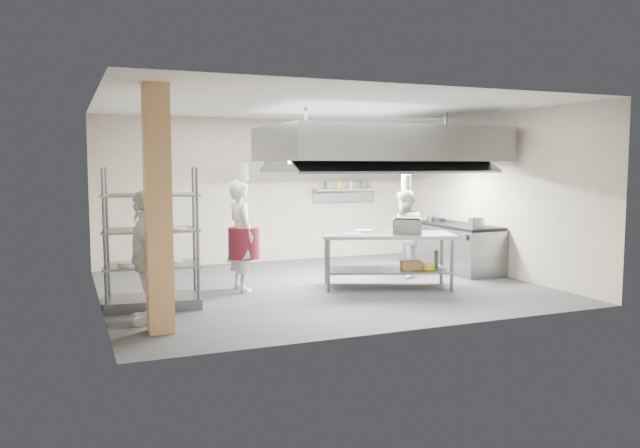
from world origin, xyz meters
name	(u,v)px	position (x,y,z in m)	size (l,w,h in m)	color
floor	(320,286)	(0.00, 0.00, 0.00)	(7.00, 7.00, 0.00)	#272729
ceiling	(320,106)	(0.00, 0.00, 3.00)	(7.00, 7.00, 0.00)	silver
wall_back	(266,191)	(0.00, 3.00, 1.50)	(7.00, 7.00, 0.00)	gray
wall_left	(97,202)	(-3.50, 0.00, 1.50)	(6.00, 6.00, 0.00)	gray
wall_right	(493,194)	(3.50, 0.00, 1.50)	(6.00, 6.00, 0.00)	gray
column	(158,210)	(-2.90, -1.90, 1.50)	(0.30, 0.30, 3.00)	tan
exhaust_hood	(379,145)	(1.30, 0.40, 2.40)	(4.00, 2.50, 0.60)	gray
hood_strip_a	(333,162)	(0.40, 0.40, 2.08)	(1.60, 0.12, 0.04)	white
hood_strip_b	(422,163)	(2.20, 0.40, 2.08)	(1.60, 0.12, 0.04)	white
wall_shelf	(347,190)	(1.80, 2.84, 1.50)	(1.50, 0.28, 0.04)	gray
island	(387,260)	(1.00, -0.49, 0.46)	(2.16, 0.90, 0.91)	gray
island_worktop	(387,235)	(1.00, -0.49, 0.88)	(2.16, 0.90, 0.06)	gray
island_undershelf	(387,270)	(1.00, -0.49, 0.30)	(1.99, 0.81, 0.04)	slate
pass_rack	(152,238)	(-2.80, -0.47, 1.00)	(1.34, 0.78, 2.01)	gray
cooking_range	(457,249)	(3.08, 0.50, 0.42)	(0.80, 2.00, 0.84)	slate
range_top	(458,226)	(3.08, 0.50, 0.87)	(0.78, 1.96, 0.06)	black
chef_head	(241,236)	(-1.31, 0.18, 0.90)	(0.66, 0.43, 1.80)	white
chef_line	(405,234)	(1.75, 0.23, 0.80)	(0.77, 0.60, 1.59)	silver
chef_plating	(145,257)	(-3.00, -1.36, 0.86)	(1.01, 0.42, 1.72)	white
griddle	(407,226)	(1.33, -0.57, 1.03)	(0.48, 0.37, 0.23)	gray
wicker_basket	(411,265)	(1.33, -0.72, 0.39)	(0.32, 0.22, 0.14)	olive
stockpot	(476,223)	(2.96, -0.24, 1.00)	(0.28, 0.28, 0.19)	gray
plate_stack	(152,263)	(-2.80, -0.47, 0.64)	(0.28, 0.28, 0.05)	silver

